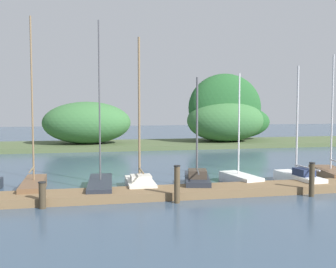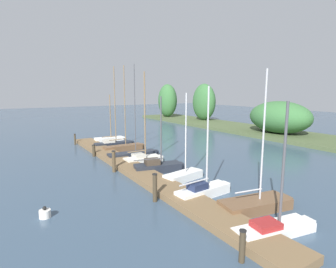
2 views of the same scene
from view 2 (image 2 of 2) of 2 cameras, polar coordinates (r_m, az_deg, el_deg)
dock_pier at (r=19.79m, az=-7.54°, el=-7.20°), size 26.29×1.80×0.35m
far_shore at (r=35.17m, az=26.46°, el=2.93°), size 68.71×8.00×7.24m
sailboat_0 at (r=30.74m, az=-12.09°, el=-1.08°), size 1.34×3.39×5.25m
sailboat_1 at (r=28.14m, az=-11.26°, el=-1.86°), size 1.17×4.11×8.05m
sailboat_2 at (r=26.24m, az=-9.12°, el=-2.69°), size 0.96×4.04×8.00m
sailboat_3 at (r=23.42m, az=-7.09°, el=-4.24°), size 1.33×4.52×7.87m
sailboat_4 at (r=21.77m, az=-5.13°, el=-5.01°), size 1.31×3.18×7.16m
sailboat_5 at (r=19.35m, az=-1.91°, el=-6.84°), size 1.86×3.67×5.33m
sailboat_6 at (r=17.74m, az=3.52°, el=-8.65°), size 1.44×3.03×5.59m
sailboat_7 at (r=15.17m, az=7.67°, el=-11.54°), size 1.16×3.60×5.97m
sailboat_8 at (r=14.23m, az=18.47°, el=-13.67°), size 1.96×3.91×6.73m
sailboat_9 at (r=12.31m, az=21.88°, el=-17.70°), size 1.64×3.83×5.36m
mooring_piling_0 at (r=30.29m, az=-19.06°, el=-1.05°), size 0.21×0.21×1.18m
mooring_piling_1 at (r=24.52m, az=-15.40°, el=-3.38°), size 0.31×0.31×1.05m
mooring_piling_2 at (r=19.53m, az=-11.37°, el=-5.69°), size 0.27×0.27×1.55m
mooring_piling_3 at (r=14.28m, az=-2.79°, el=-11.24°), size 0.27×0.27×1.50m
mooring_piling_4 at (r=10.11m, az=15.41°, el=-21.86°), size 0.24×0.24×1.16m
channel_buoy_0 at (r=14.00m, az=-24.56°, el=-15.03°), size 0.51×0.51×0.54m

